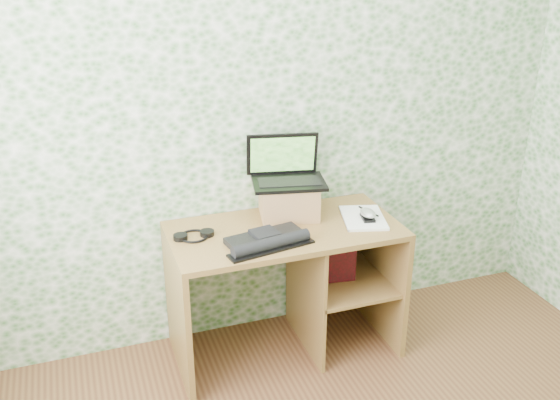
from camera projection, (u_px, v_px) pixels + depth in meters
name	position (u px, v px, depth m)	size (l,w,h in m)	color
wall_back	(265.00, 110.00, 3.29)	(3.50, 3.50, 0.00)	white
desk	(296.00, 269.00, 3.39)	(1.20, 0.60, 0.75)	brown
riser	(289.00, 200.00, 3.35)	(0.30, 0.25, 0.18)	#A37049
laptop	(286.00, 171.00, 3.33)	(0.43, 0.34, 0.26)	black
keyboard	(268.00, 240.00, 3.06)	(0.45, 0.29, 0.06)	black
headphones	(194.00, 236.00, 3.13)	(0.21, 0.15, 0.03)	black
notepad	(363.00, 218.00, 3.34)	(0.22, 0.31, 0.01)	white
mouse	(368.00, 215.00, 3.30)	(0.07, 0.12, 0.04)	silver
pen	(369.00, 211.00, 3.39)	(0.01, 0.01, 0.15)	black
red_box	(333.00, 256.00, 3.41)	(0.24, 0.08, 0.29)	maroon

